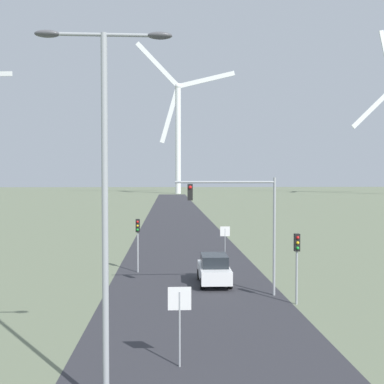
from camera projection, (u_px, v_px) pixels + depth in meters
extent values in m
cube|color=#2D2D33|center=(180.00, 233.00, 52.93)|extent=(10.00, 240.00, 0.01)
cylinder|color=#93999E|center=(105.00, 224.00, 12.50)|extent=(0.18, 0.18, 10.53)
cylinder|color=#93999E|center=(104.00, 35.00, 12.33)|extent=(3.07, 0.10, 0.10)
ellipsoid|color=#4C4C51|center=(47.00, 34.00, 12.25)|extent=(0.70, 0.32, 0.20)
ellipsoid|color=#4C4C51|center=(160.00, 36.00, 12.41)|extent=(0.70, 0.32, 0.20)
cylinder|color=#93999E|center=(180.00, 329.00, 15.46)|extent=(0.07, 0.07, 2.61)
cube|color=white|center=(180.00, 299.00, 15.41)|extent=(0.81, 0.01, 0.81)
cube|color=red|center=(180.00, 298.00, 15.42)|extent=(0.76, 0.02, 0.76)
cylinder|color=#93999E|center=(225.00, 243.00, 37.09)|extent=(0.07, 0.07, 2.32)
cube|color=white|center=(225.00, 231.00, 37.04)|extent=(0.81, 0.01, 0.81)
cube|color=red|center=(225.00, 231.00, 37.05)|extent=(0.76, 0.02, 0.76)
cylinder|color=#93999E|center=(138.00, 246.00, 30.87)|extent=(0.11, 0.11, 3.69)
cube|color=black|center=(138.00, 226.00, 30.82)|extent=(0.28, 0.24, 0.90)
sphere|color=red|center=(138.00, 222.00, 30.68)|extent=(0.16, 0.16, 0.16)
sphere|color=gold|center=(138.00, 226.00, 30.69)|extent=(0.16, 0.16, 0.16)
sphere|color=green|center=(138.00, 230.00, 30.70)|extent=(0.16, 0.16, 0.16)
cylinder|color=#93999E|center=(297.00, 269.00, 23.08)|extent=(0.11, 0.11, 3.66)
cube|color=black|center=(297.00, 242.00, 23.03)|extent=(0.28, 0.24, 0.90)
sphere|color=red|center=(298.00, 238.00, 22.89)|extent=(0.16, 0.16, 0.16)
sphere|color=gold|center=(298.00, 243.00, 22.90)|extent=(0.16, 0.16, 0.16)
sphere|color=green|center=(298.00, 248.00, 22.91)|extent=(0.16, 0.16, 0.16)
cylinder|color=#93999E|center=(274.00, 237.00, 24.81)|extent=(0.14, 0.14, 6.55)
cylinder|color=#93999E|center=(225.00, 182.00, 24.57)|extent=(5.49, 0.12, 0.12)
cube|color=black|center=(190.00, 192.00, 24.48)|extent=(0.28, 0.24, 0.90)
sphere|color=red|center=(190.00, 187.00, 24.34)|extent=(0.18, 0.18, 0.18)
cube|color=white|center=(214.00, 272.00, 27.57)|extent=(1.84, 4.12, 0.80)
cube|color=#1E2328|center=(214.00, 260.00, 27.39)|extent=(1.58, 2.11, 0.70)
cylinder|color=black|center=(199.00, 274.00, 28.80)|extent=(0.22, 0.66, 0.66)
cylinder|color=black|center=(225.00, 274.00, 28.89)|extent=(0.22, 0.66, 0.66)
cylinder|color=black|center=(202.00, 284.00, 26.27)|extent=(0.22, 0.66, 0.66)
cylinder|color=black|center=(230.00, 283.00, 26.36)|extent=(0.22, 0.66, 0.66)
cylinder|color=silver|center=(178.00, 140.00, 180.34)|extent=(2.20, 2.20, 43.03)
sphere|color=silver|center=(178.00, 86.00, 179.64)|extent=(2.60, 2.60, 2.60)
cube|color=silver|center=(157.00, 64.00, 178.82)|extent=(17.13, 0.69, 17.67)
cube|color=silver|center=(170.00, 115.00, 179.80)|extent=(8.05, 0.59, 22.42)
cube|color=silver|center=(207.00, 79.00, 180.29)|extent=(22.57, 0.75, 7.24)
cube|color=silver|center=(372.00, 108.00, 172.76)|extent=(17.05, 1.95, 16.26)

